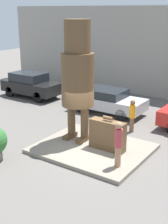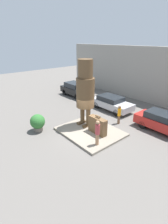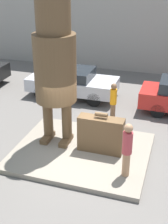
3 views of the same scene
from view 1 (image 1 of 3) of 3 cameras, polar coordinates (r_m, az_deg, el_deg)
ground_plane at (r=13.68m, az=1.58°, el=-7.01°), size 60.00×60.00×0.00m
pedestal at (r=13.64m, az=1.58°, el=-6.69°), size 4.66×3.85×0.17m
statue_figure at (r=13.54m, az=-1.18°, el=7.31°), size 1.43×1.43×5.30m
giant_suitcase at (r=13.17m, az=4.32°, el=-4.22°), size 1.57×0.48×1.48m
tourist at (r=11.67m, az=6.30°, el=-5.58°), size 0.30×0.30×1.79m
parked_car_black at (r=22.00m, az=-9.72°, el=5.01°), size 4.24×1.83×1.70m
parked_car_silver at (r=18.34m, az=4.22°, el=2.21°), size 4.39×1.89×1.43m
worker_hivis at (r=15.53m, az=8.81°, el=-0.47°), size 0.28×0.28×1.66m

